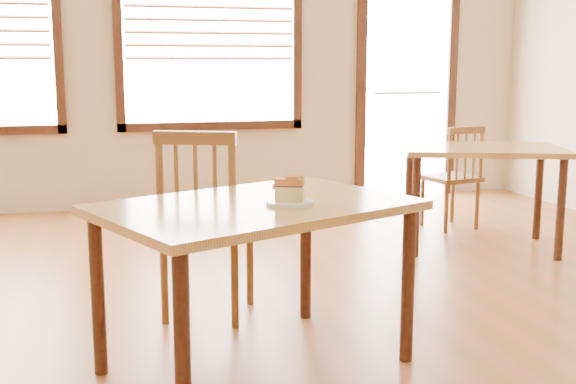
# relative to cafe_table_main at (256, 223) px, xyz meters

# --- Properties ---
(ground) EXTENTS (8.00, 8.00, 0.00)m
(ground) POSITION_rel_cafe_table_main_xyz_m (0.12, -0.14, -0.66)
(ground) COLOR brown
(window_right) EXTENTS (1.76, 0.10, 1.96)m
(window_right) POSITION_rel_cafe_table_main_xyz_m (0.42, 3.83, 1.15)
(window_right) COLOR white
(window_right) RESTS_ON room_shell
(entry_door) EXTENTS (1.08, 0.06, 2.29)m
(entry_door) POSITION_rel_cafe_table_main_xyz_m (2.42, 3.83, 0.53)
(entry_door) COLOR white
(entry_door) RESTS_ON ground
(cafe_table_main) EXTENTS (1.54, 1.31, 0.75)m
(cafe_table_main) POSITION_rel_cafe_table_main_xyz_m (0.00, 0.00, 0.00)
(cafe_table_main) COLOR #B39145
(cafe_table_main) RESTS_ON ground
(cafe_chair_main) EXTENTS (0.61, 0.61, 1.02)m
(cafe_chair_main) POSITION_rel_cafe_table_main_xyz_m (-0.11, 0.71, -0.14)
(cafe_chair_main) COLOR brown
(cafe_chair_main) RESTS_ON ground
(cafe_table_second) EXTENTS (1.31, 1.09, 0.75)m
(cafe_table_second) POSITION_rel_cafe_table_main_xyz_m (2.05, 1.67, -0.02)
(cafe_table_second) COLOR #B39145
(cafe_table_second) RESTS_ON ground
(cafe_chair_second) EXTENTS (0.46, 0.46, 0.86)m
(cafe_chair_second) POSITION_rel_cafe_table_main_xyz_m (2.16, 2.29, -0.23)
(cafe_chair_second) COLOR brown
(cafe_chair_second) RESTS_ON ground
(plate) EXTENTS (0.20, 0.20, 0.02)m
(plate) POSITION_rel_cafe_table_main_xyz_m (0.13, -0.07, 0.10)
(plate) COLOR white
(plate) RESTS_ON cafe_table_main
(cake_slice) EXTENTS (0.15, 0.13, 0.12)m
(cake_slice) POSITION_rel_cafe_table_main_xyz_m (0.13, -0.07, 0.16)
(cake_slice) COLOR #E8D183
(cake_slice) RESTS_ON plate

